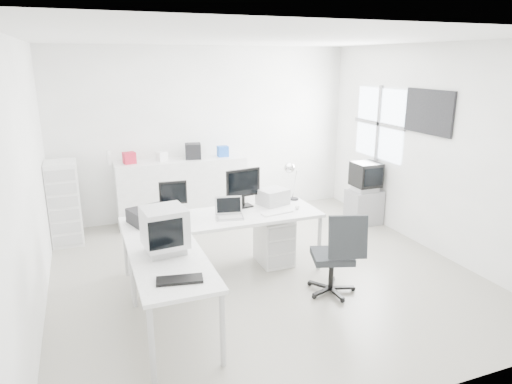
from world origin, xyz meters
name	(u,v)px	position (x,y,z in m)	size (l,w,h in m)	color
floor	(262,272)	(0.00, 0.00, 0.00)	(5.00, 5.00, 0.01)	beige
ceiling	(263,39)	(0.00, 0.00, 2.80)	(5.00, 5.00, 0.01)	white
back_wall	(207,133)	(0.00, 2.50, 1.40)	(5.00, 0.02, 2.80)	white
left_wall	(27,184)	(-2.50, 0.00, 1.40)	(0.02, 5.00, 2.80)	white
right_wall	(432,149)	(2.50, 0.00, 1.40)	(0.02, 5.00, 2.80)	white
window	(379,124)	(2.48, 1.20, 1.60)	(0.02, 1.20, 1.10)	white
wall_picture	(429,112)	(2.47, 0.10, 1.90)	(0.04, 0.90, 0.60)	black
main_desk	(224,244)	(-0.44, 0.17, 0.38)	(2.40, 0.80, 0.75)	white
side_desk	(173,298)	(-1.29, -0.93, 0.38)	(0.70, 1.40, 0.75)	white
drawer_pedestal	(274,241)	(0.26, 0.22, 0.30)	(0.40, 0.50, 0.60)	white
inkjet_printer	(151,215)	(-1.29, 0.27, 0.83)	(0.47, 0.36, 0.17)	black
lcd_monitor_small	(173,199)	(-0.99, 0.42, 0.96)	(0.33, 0.19, 0.42)	black
lcd_monitor_large	(243,188)	(-0.09, 0.42, 1.00)	(0.47, 0.19, 0.49)	black
laptop	(229,208)	(-0.39, 0.07, 0.87)	(0.36, 0.37, 0.24)	#B7B7BA
white_keyboard	(277,213)	(0.21, 0.02, 0.76)	(0.40, 0.12, 0.02)	white
white_mouse	(297,207)	(0.51, 0.07, 0.78)	(0.06, 0.06, 0.06)	white
laser_printer	(273,197)	(0.31, 0.39, 0.85)	(0.35, 0.30, 0.20)	#AFAFAF
desk_lamp	(294,183)	(0.66, 0.47, 0.98)	(0.16, 0.16, 0.47)	silver
crt_monitor	(165,231)	(-1.29, -0.68, 0.97)	(0.39, 0.39, 0.45)	#B7B7BA
black_keyboard	(180,280)	(-1.29, -1.33, 0.76)	(0.40, 0.16, 0.03)	black
office_chair	(332,252)	(0.55, -0.75, 0.49)	(0.57, 0.57, 0.99)	#26292B
tv_cabinet	(364,207)	(2.22, 1.08, 0.28)	(0.51, 0.41, 0.55)	gray
crt_tv	(366,177)	(2.22, 1.08, 0.78)	(0.50, 0.48, 0.45)	black
sideboard	(183,191)	(-0.50, 2.24, 0.52)	(2.08, 0.52, 1.04)	white
clutter_box_a	(129,158)	(-1.30, 2.24, 1.13)	(0.18, 0.16, 0.18)	#AF192F
clutter_box_b	(162,156)	(-0.80, 2.24, 1.11)	(0.15, 0.13, 0.15)	white
clutter_box_c	(193,151)	(-0.30, 2.24, 1.16)	(0.25, 0.22, 0.25)	black
clutter_box_d	(223,151)	(0.20, 2.24, 1.13)	(0.17, 0.15, 0.17)	blue
clutter_bottle	(109,157)	(-1.60, 2.28, 1.15)	(0.07, 0.07, 0.22)	white
filing_cabinet	(64,203)	(-2.28, 1.93, 0.60)	(0.42, 0.50, 1.21)	white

